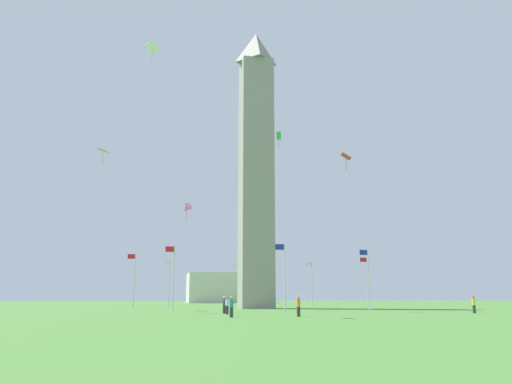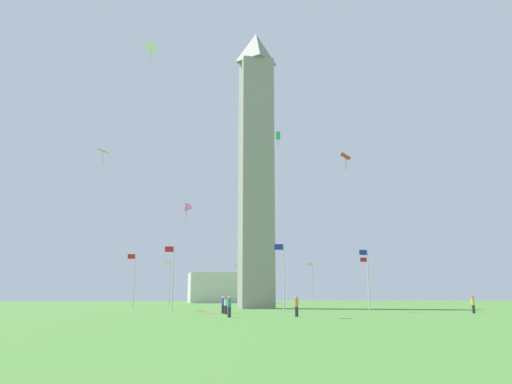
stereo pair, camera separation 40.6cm
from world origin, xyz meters
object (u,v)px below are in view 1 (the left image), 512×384
flagpole_e (284,274)px  person_yellow_shirt (474,305)px  flagpole_w (238,282)px  picnic_blanket_near_first_person (209,314)px  person_orange_shirt (298,306)px  kite_green_box (279,136)px  flagpole_sw (312,282)px  person_teal_shirt (231,307)px  person_blue_shirt (224,305)px  flagpole_ne (173,275)px  distant_building (223,288)px  kite_red_diamond (346,157)px  person_white_shirt (227,306)px  flagpole_se (368,276)px  kite_orange_diamond (103,151)px  kite_pink_delta (187,208)px  obelisk_monument (256,163)px  flagpole_nw (169,281)px  flagpole_n (134,278)px  kite_white_diamond (152,48)px  flagpole_s (367,280)px

flagpole_e → person_yellow_shirt: 19.64m
flagpole_w → picnic_blanket_near_first_person: bearing=77.1°
person_orange_shirt → kite_green_box: size_ratio=0.86×
flagpole_sw → person_teal_shirt: size_ratio=4.48×
person_blue_shirt → flagpole_ne: bearing=41.5°
person_yellow_shirt → distant_building: bearing=7.5°
person_blue_shirt → kite_red_diamond: kite_red_diamond is taller
person_yellow_shirt → picnic_blanket_near_first_person: person_yellow_shirt is taller
person_white_shirt → kite_green_box: (-7.17, -8.18, 19.97)m
person_blue_shirt → person_yellow_shirt: bearing=-86.6°
person_orange_shirt → flagpole_se: bearing=-32.0°
kite_orange_diamond → flagpole_sw: bearing=-153.7°
person_orange_shirt → distant_building: (-5.71, -97.68, 3.10)m
flagpole_ne → kite_pink_delta: kite_pink_delta is taller
kite_red_diamond → distant_building: (4.99, -82.33, -14.70)m
obelisk_monument → kite_green_box: 14.96m
flagpole_sw → person_white_shirt: size_ratio=4.64×
flagpole_sw → flagpole_w: same height
flagpole_e → flagpole_se: bearing=-157.5°
obelisk_monument → flagpole_ne: size_ratio=5.65×
obelisk_monument → flagpole_e: size_ratio=5.65×
obelisk_monument → distant_building: 70.00m
flagpole_nw → person_orange_shirt: flagpole_nw is taller
flagpole_n → person_yellow_shirt: bearing=144.4°
flagpole_sw → kite_white_diamond: bearing=54.6°
distant_building → person_orange_shirt: bearing=86.7°
person_blue_shirt → person_orange_shirt: size_ratio=0.98×
flagpole_s → flagpole_n: bearing=-0.0°
flagpole_nw → picnic_blanket_near_first_person: bearing=95.7°
flagpole_sw → flagpole_w: size_ratio=1.00×
flagpole_e → picnic_blanket_near_first_person: bearing=25.1°
distant_building → person_white_shirt: bearing=83.2°
flagpole_s → person_white_shirt: flagpole_s is taller
person_orange_shirt → kite_orange_diamond: size_ratio=0.74×
flagpole_se → kite_green_box: bearing=13.8°
obelisk_monument → person_orange_shirt: obelisk_monument is taller
flagpole_n → flagpole_nw: bearing=-112.5°
flagpole_sw → kite_green_box: size_ratio=3.74×
flagpole_nw → person_blue_shirt: (-4.87, 32.81, -3.31)m
person_orange_shirt → distant_building: distant_building is taller
flagpole_ne → person_white_shirt: flagpole_ne is taller
person_blue_shirt → flagpole_nw: bearing=21.0°
flagpole_e → flagpole_s: (-16.97, -16.97, 0.00)m
flagpole_s → person_teal_shirt: bearing=50.9°
obelisk_monument → flagpole_sw: (-11.94, -12.00, -17.11)m
person_blue_shirt → distant_building: bearing=5.6°
flagpole_n → flagpole_e: (-16.97, 16.97, 0.00)m
flagpole_n → person_orange_shirt: bearing=116.5°
flagpole_ne → kite_pink_delta: (-1.78, -9.23, 9.41)m
flagpole_nw → person_orange_shirt: (-9.98, 41.95, -3.29)m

